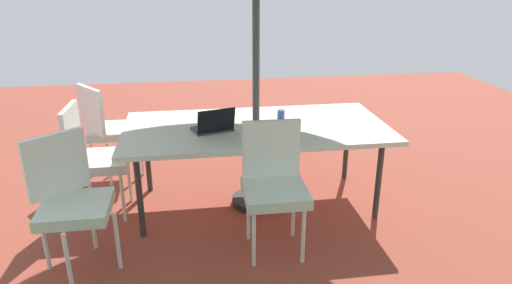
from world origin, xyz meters
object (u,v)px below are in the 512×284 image
Objects in this scene: dining_table at (256,131)px; chair_east at (93,155)px; cup at (281,115)px; chair_southeast at (108,126)px; chair_north at (274,181)px; laptop at (214,126)px; chair_northeast at (70,197)px.

dining_table is 2.32× the size of chair_east.
chair_east is 11.81× the size of cup.
cup is (-1.64, 0.63, 0.24)m from chair_southeast.
chair_east reaches higher than dining_table.
chair_southeast reaches higher than dining_table.
chair_southeast and chair_north have the same top height.
chair_east is 1.06m from laptop.
chair_north reaches higher than dining_table.
laptop is at bearing 13.74° from dining_table.
chair_east is (0.01, 0.75, 0.00)m from chair_southeast.
cup is at bearing -147.42° from chair_southeast.
chair_northeast is 1.00× the size of chair_east.
laptop is (0.40, -0.61, 0.25)m from chair_north.
dining_table is 6.02× the size of laptop.
chair_north is at bearing 107.01° from laptop.
chair_north reaches higher than cup.
chair_southeast is 2.05m from chair_north.
chair_north is at bearing -36.15° from chair_northeast.
dining_table is 2.32× the size of chair_northeast.
chair_northeast is at bearing 142.80° from chair_southeast.
chair_north is (-1.44, -0.04, 0.00)m from chair_northeast.
chair_north is 0.91m from cup.
chair_north is (-0.03, 0.70, -0.16)m from dining_table.
chair_northeast is 1.00× the size of chair_southeast.
dining_table is at bearing -155.97° from chair_southeast.
chair_north is at bearing -172.75° from chair_southeast.
chair_southeast is 1.00× the size of chair_north.
chair_northeast is (1.40, 0.74, -0.16)m from dining_table.
chair_east is (1.42, -0.73, 0.00)m from chair_north.
laptop is at bearing 124.73° from chair_north.
chair_east reaches higher than cup.
chair_southeast reaches higher than cup.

